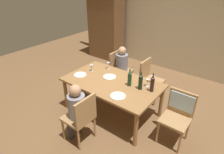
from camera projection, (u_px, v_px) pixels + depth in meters
The scene contains 20 objects.
ground_plane at pixel (112, 111), 4.04m from camera, with size 10.00×10.00×0.00m, color brown.
rear_room_partition at pixel (172, 23), 5.31m from camera, with size 6.40×0.12×2.70m, color beige.
armoire_cabinet at pixel (106, 25), 6.21m from camera, with size 1.18×0.62×2.18m.
dining_table at pixel (112, 85), 3.73m from camera, with size 1.85×1.10×0.73m.
chair_far_left at pixel (119, 67), 4.71m from camera, with size 0.44×0.44×0.92m.
chair_near at pixel (81, 116), 3.10m from camera, with size 0.44×0.44×0.92m.
chair_far_right at pixel (149, 77), 4.26m from camera, with size 0.44×0.44×0.92m.
chair_right_end at pixel (179, 110), 3.14m from camera, with size 0.44×0.46×0.92m.
person_woman_host at pixel (123, 65), 4.60m from camera, with size 0.33×0.29×1.09m.
person_man_bearded at pixel (76, 109), 3.11m from camera, with size 0.33×0.28×1.09m.
wine_bottle_tall_green at pixel (152, 84), 3.32m from camera, with size 0.07×0.07×0.35m.
wine_bottle_dark_red at pixel (130, 79), 3.50m from camera, with size 0.07×0.07×0.34m.
wine_bottle_short_olive at pixel (141, 82), 3.39m from camera, with size 0.07×0.07×0.34m.
wine_glass_near_left at pixel (153, 78), 3.61m from camera, with size 0.07×0.07×0.15m.
wine_glass_centre at pixel (147, 81), 3.49m from camera, with size 0.07×0.07×0.15m.
wine_glass_near_right at pixel (92, 67), 4.04m from camera, with size 0.07×0.07×0.15m.
wine_glass_far at pixel (108, 64), 4.15m from camera, with size 0.07×0.07×0.15m.
dinner_plate_host at pixel (118, 96), 3.25m from camera, with size 0.27×0.27×0.01m, color silver.
dinner_plate_guest_left at pixel (80, 75), 3.93m from camera, with size 0.26×0.26×0.01m, color white.
dinner_plate_guest_right at pixel (110, 77), 3.85m from camera, with size 0.26×0.26×0.01m, color silver.
Camera 1 is at (1.96, -2.54, 2.57)m, focal length 30.59 mm.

